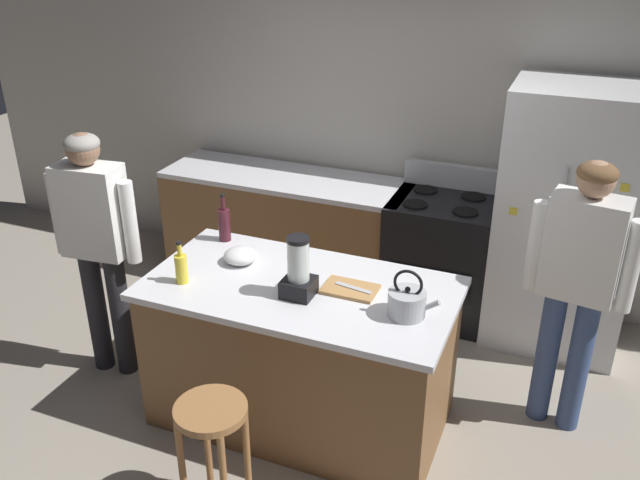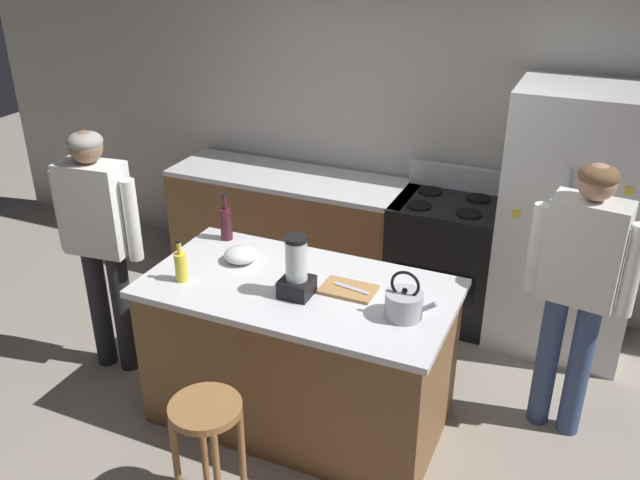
% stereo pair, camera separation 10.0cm
% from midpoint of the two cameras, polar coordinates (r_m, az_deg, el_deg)
% --- Properties ---
extents(ground_plane, '(14.00, 14.00, 0.00)m').
position_cam_midpoint_polar(ground_plane, '(4.37, -0.96, -14.46)').
color(ground_plane, '#9E9384').
extents(back_wall, '(8.00, 0.10, 2.70)m').
position_cam_midpoint_polar(back_wall, '(5.37, 7.77, 9.71)').
color(back_wall, '#BCB7AD').
rests_on(back_wall, ground_plane).
extents(kitchen_island, '(1.76, 0.93, 0.93)m').
position_cam_midpoint_polar(kitchen_island, '(4.08, -1.01, -9.47)').
color(kitchen_island, brown).
rests_on(kitchen_island, ground_plane).
extents(back_counter_run, '(2.00, 0.64, 0.93)m').
position_cam_midpoint_polar(back_counter_run, '(5.59, -1.83, 0.93)').
color(back_counter_run, brown).
rests_on(back_counter_run, ground_plane).
extents(refrigerator, '(0.90, 0.73, 1.85)m').
position_cam_midpoint_polar(refrigerator, '(4.90, 20.83, 1.28)').
color(refrigerator, silver).
rests_on(refrigerator, ground_plane).
extents(stove_range, '(0.76, 0.65, 1.11)m').
position_cam_midpoint_polar(stove_range, '(5.20, 10.90, -1.50)').
color(stove_range, black).
rests_on(stove_range, ground_plane).
extents(person_by_island_left, '(0.60, 0.26, 1.67)m').
position_cam_midpoint_polar(person_by_island_left, '(4.47, -17.43, 0.66)').
color(person_by_island_left, '#26262B').
rests_on(person_by_island_left, ground_plane).
extents(person_by_sink_right, '(0.60, 0.28, 1.68)m').
position_cam_midpoint_polar(person_by_sink_right, '(4.00, 21.59, -3.00)').
color(person_by_sink_right, '#384C7A').
rests_on(person_by_sink_right, ground_plane).
extents(bar_stool, '(0.36, 0.36, 0.69)m').
position_cam_midpoint_polar(bar_stool, '(3.50, -8.60, -15.51)').
color(bar_stool, '#9E6B3D').
rests_on(bar_stool, ground_plane).
extents(blender_appliance, '(0.17, 0.17, 0.35)m').
position_cam_midpoint_polar(blender_appliance, '(3.67, -1.21, -2.62)').
color(blender_appliance, black).
rests_on(blender_appliance, kitchen_island).
extents(bottle_soda, '(0.07, 0.07, 0.26)m').
position_cam_midpoint_polar(bottle_soda, '(3.91, -10.88, -2.14)').
color(bottle_soda, yellow).
rests_on(bottle_soda, kitchen_island).
extents(bottle_wine, '(0.08, 0.08, 0.32)m').
position_cam_midpoint_polar(bottle_wine, '(4.35, -7.24, 1.48)').
color(bottle_wine, '#471923').
rests_on(bottle_wine, kitchen_island).
extents(mixing_bowl, '(0.20, 0.20, 0.09)m').
position_cam_midpoint_polar(mixing_bowl, '(4.09, -5.96, -1.22)').
color(mixing_bowl, white).
rests_on(mixing_bowl, kitchen_island).
extents(tea_kettle, '(0.28, 0.20, 0.27)m').
position_cam_midpoint_polar(tea_kettle, '(3.54, 7.89, -5.31)').
color(tea_kettle, '#B7BABF').
rests_on(tea_kettle, kitchen_island).
extents(cutting_board, '(0.30, 0.20, 0.02)m').
position_cam_midpoint_polar(cutting_board, '(3.77, 3.15, -4.18)').
color(cutting_board, '#B7844C').
rests_on(cutting_board, kitchen_island).
extents(chef_knife, '(0.22, 0.07, 0.01)m').
position_cam_midpoint_polar(chef_knife, '(3.76, 3.44, -4.07)').
color(chef_knife, '#B7BABF').
rests_on(chef_knife, cutting_board).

